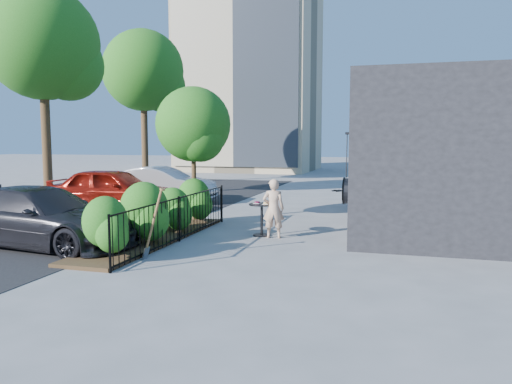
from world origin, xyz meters
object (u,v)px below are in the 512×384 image
(street_tree_near, at_px, (43,50))
(street_tree_far, at_px, (144,76))
(car_red, at_px, (113,190))
(car_silver, at_px, (162,185))
(cafe_table, at_px, (262,214))
(patio_tree, at_px, (195,129))
(car_darkgrey, at_px, (41,217))
(woman, at_px, (273,208))
(shovel, at_px, (152,227))

(street_tree_near, bearing_deg, street_tree_far, 90.00)
(car_red, distance_m, car_silver, 2.94)
(car_red, bearing_deg, cafe_table, -116.54)
(patio_tree, relative_size, street_tree_near, 0.48)
(patio_tree, xyz_separation_m, street_tree_near, (-7.70, 3.20, 3.15))
(cafe_table, height_order, car_darkgrey, car_darkgrey)
(woman, relative_size, car_darkgrey, 0.31)
(street_tree_far, height_order, woman, street_tree_far)
(patio_tree, distance_m, street_tree_far, 13.95)
(patio_tree, xyz_separation_m, street_tree_far, (-7.70, 11.20, 3.15))
(cafe_table, xyz_separation_m, car_darkgrey, (-4.51, -2.65, 0.12))
(patio_tree, xyz_separation_m, woman, (2.81, -1.69, -2.02))
(patio_tree, relative_size, car_silver, 0.94)
(cafe_table, xyz_separation_m, shovel, (-1.48, -3.07, 0.10))
(cafe_table, distance_m, car_darkgrey, 5.23)
(cafe_table, height_order, car_silver, car_silver)
(street_tree_far, bearing_deg, shovel, -61.19)
(patio_tree, bearing_deg, car_darkgrey, -116.31)
(woman, height_order, shovel, shovel)
(cafe_table, bearing_deg, woman, -27.48)
(street_tree_near, bearing_deg, car_darkgrey, -52.52)
(street_tree_near, height_order, shovel, street_tree_near)
(patio_tree, relative_size, woman, 2.66)
(car_red, bearing_deg, street_tree_near, 61.41)
(patio_tree, bearing_deg, car_silver, 127.57)
(shovel, bearing_deg, car_silver, 115.40)
(car_red, bearing_deg, car_darkgrey, -167.46)
(street_tree_near, xyz_separation_m, car_red, (4.22, -2.06, -5.16))
(street_tree_far, bearing_deg, cafe_table, -51.38)
(cafe_table, relative_size, woman, 0.59)
(patio_tree, relative_size, shovel, 2.60)
(street_tree_far, relative_size, woman, 5.58)
(patio_tree, relative_size, car_red, 0.89)
(shovel, distance_m, car_silver, 9.56)
(street_tree_far, bearing_deg, woman, -50.82)
(woman, distance_m, car_silver, 8.26)
(car_red, bearing_deg, car_silver, -9.57)
(street_tree_near, distance_m, car_silver, 7.00)
(cafe_table, bearing_deg, car_red, 155.98)
(patio_tree, bearing_deg, street_tree_far, 124.51)
(shovel, relative_size, car_red, 0.34)
(street_tree_far, xyz_separation_m, car_silver, (4.58, -7.14, -5.22))
(woman, bearing_deg, cafe_table, -38.50)
(woman, relative_size, shovel, 0.98)
(street_tree_near, xyz_separation_m, shovel, (8.68, -7.78, -5.25))
(woman, bearing_deg, street_tree_far, -61.84)
(street_tree_near, distance_m, cafe_table, 12.40)
(street_tree_far, distance_m, car_red, 12.07)
(cafe_table, distance_m, shovel, 3.41)
(cafe_table, distance_m, car_red, 6.50)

